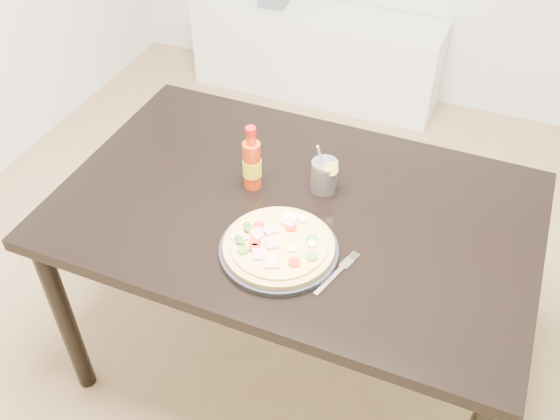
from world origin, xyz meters
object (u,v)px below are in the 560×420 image
at_px(fork, 338,272).
at_px(media_console, 316,53).
at_px(cola_cup, 324,176).
at_px(hot_sauce_bottle, 252,164).
at_px(plate, 279,250).
at_px(dining_table, 295,225).
at_px(pizza, 279,244).

bearing_deg(fork, media_console, 127.91).
bearing_deg(cola_cup, fork, -63.91).
xyz_separation_m(hot_sauce_bottle, fork, (0.35, -0.24, -0.08)).
bearing_deg(plate, media_console, 106.74).
bearing_deg(dining_table, fork, -45.74).
bearing_deg(pizza, fork, -3.58).
bearing_deg(media_console, dining_table, -72.35).
bearing_deg(cola_cup, media_console, 110.19).
bearing_deg(plate, cola_cup, 85.41).
bearing_deg(media_console, hot_sauce_bottle, -76.69).
bearing_deg(dining_table, pizza, -82.15).
bearing_deg(plate, pizza, 134.61).
bearing_deg(fork, plate, -166.49).
xyz_separation_m(hot_sauce_bottle, media_console, (-0.41, 1.74, -0.58)).
bearing_deg(pizza, media_console, 106.72).
height_order(hot_sauce_bottle, media_console, hot_sauce_bottle).
height_order(plate, fork, plate).
bearing_deg(plate, fork, -3.26).
xyz_separation_m(pizza, media_console, (-0.59, 1.97, -0.53)).
distance_m(dining_table, pizza, 0.23).
xyz_separation_m(plate, hot_sauce_bottle, (-0.18, 0.23, 0.08)).
xyz_separation_m(dining_table, hot_sauce_bottle, (-0.15, 0.03, 0.17)).
xyz_separation_m(pizza, hot_sauce_bottle, (-0.18, 0.23, 0.06)).
bearing_deg(pizza, cola_cup, 85.20).
distance_m(plate, hot_sauce_bottle, 0.30).
relative_size(plate, media_console, 0.23).
xyz_separation_m(dining_table, fork, (0.20, -0.21, 0.09)).
height_order(dining_table, plate, plate).
relative_size(hot_sauce_bottle, media_console, 0.15).
relative_size(dining_table, cola_cup, 8.08).
height_order(pizza, hot_sauce_bottle, hot_sauce_bottle).
distance_m(pizza, media_console, 2.13).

